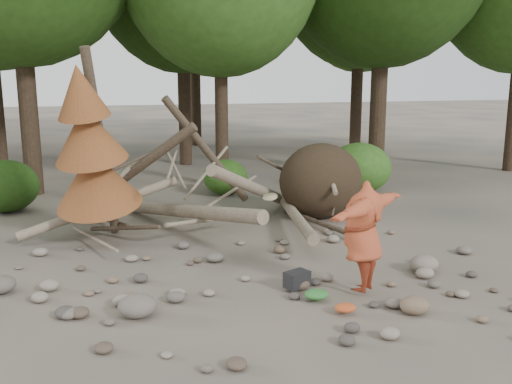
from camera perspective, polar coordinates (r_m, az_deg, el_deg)
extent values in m
plane|color=#514C44|center=(10.52, 1.77, -9.14)|extent=(120.00, 120.00, 0.00)
ellipsoid|color=#332619|center=(15.01, 6.49, 1.11)|extent=(2.20, 1.87, 1.98)
cylinder|color=gray|center=(13.61, -6.83, -1.91)|extent=(2.61, 5.11, 1.08)
cylinder|color=gray|center=(14.37, -0.06, 0.34)|extent=(3.18, 3.71, 1.90)
cylinder|color=brown|center=(14.20, -12.26, 1.98)|extent=(3.08, 1.91, 2.49)
cylinder|color=gray|center=(14.07, 3.84, -2.23)|extent=(1.13, 4.98, 0.43)
cylinder|color=brown|center=(14.56, -4.87, 4.04)|extent=(2.39, 1.03, 2.89)
cylinder|color=gray|center=(13.74, -15.32, -1.49)|extent=(3.71, 0.86, 1.20)
cylinder|color=#4C3F30|center=(13.35, -13.06, -3.52)|extent=(1.52, 1.70, 0.49)
cylinder|color=gray|center=(14.44, -2.56, -0.02)|extent=(1.57, 0.85, 0.69)
cylinder|color=#4C3F30|center=(15.26, 2.88, 2.15)|extent=(1.92, 1.25, 1.10)
cylinder|color=gray|center=(13.88, -8.05, 2.33)|extent=(0.37, 1.42, 0.85)
cylinder|color=#4C3F30|center=(14.06, 6.55, -3.15)|extent=(0.79, 2.54, 0.12)
cylinder|color=gray|center=(13.09, -5.56, -2.89)|extent=(1.78, 1.11, 0.29)
cylinder|color=#4C3F30|center=(13.28, -15.23, 4.65)|extent=(0.67, 1.13, 4.35)
cone|color=brown|center=(13.08, -15.74, 1.41)|extent=(2.06, 2.13, 1.86)
cone|color=brown|center=(12.73, -16.47, 5.65)|extent=(1.71, 1.78, 1.65)
cone|color=brown|center=(12.49, -17.16, 9.64)|extent=(1.23, 1.30, 1.41)
cylinder|color=#38281C|center=(19.02, -22.23, 13.14)|extent=(0.56, 0.56, 8.96)
cylinder|color=#38281C|center=(18.99, -3.51, 11.23)|extent=(0.44, 0.44, 7.14)
cylinder|color=#38281C|center=(21.61, 12.37, 14.12)|extent=(0.60, 0.60, 9.45)
cylinder|color=#38281C|center=(23.84, -7.27, 12.97)|extent=(0.52, 0.52, 8.54)
cylinder|color=#38281C|center=(25.62, 10.12, 12.33)|extent=(0.50, 0.50, 8.12)
cylinder|color=#38281C|center=(30.29, -6.13, 12.94)|extent=(0.54, 0.54, 8.75)
cylinder|color=#38281C|center=(32.51, 10.25, 11.94)|extent=(0.46, 0.46, 7.84)
ellipsoid|color=#224512|center=(17.07, -23.79, 0.54)|extent=(1.80, 1.80, 1.44)
ellipsoid|color=#2D5719|center=(17.87, -3.09, 1.49)|extent=(1.40, 1.40, 1.12)
ellipsoid|color=#376720|center=(18.43, 10.32, 2.39)|extent=(2.00, 2.00, 1.60)
imported|color=#B04627|center=(9.89, 10.64, -4.35)|extent=(2.28, 1.94, 1.93)
cylinder|color=#8F835A|center=(9.51, 1.41, -0.49)|extent=(0.28, 0.29, 0.12)
cube|color=black|center=(10.20, 4.12, -9.01)|extent=(0.51, 0.43, 0.28)
ellipsoid|color=#2D722F|center=(9.77, 6.07, -10.41)|extent=(0.42, 0.35, 0.16)
ellipsoid|color=#B6481F|center=(9.35, 8.91, -11.64)|extent=(0.35, 0.29, 0.13)
ellipsoid|color=#6B6259|center=(9.30, -11.77, -11.08)|extent=(0.61, 0.55, 0.37)
ellipsoid|color=#755F49|center=(9.58, 15.57, -10.85)|extent=(0.48, 0.43, 0.29)
ellipsoid|color=gray|center=(11.50, 16.46, -6.90)|extent=(0.56, 0.50, 0.33)
ellipsoid|color=#605950|center=(10.98, -24.25, -8.43)|extent=(0.54, 0.48, 0.32)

